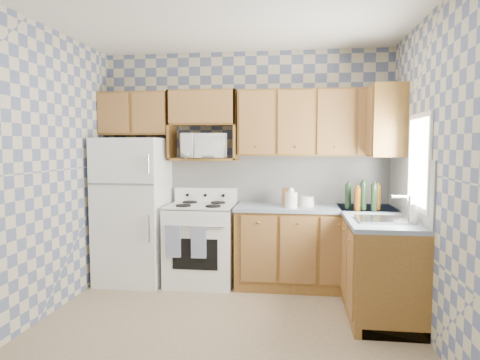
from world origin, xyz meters
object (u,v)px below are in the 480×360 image
stove_body (201,245)px  microwave (202,146)px  electric_kettle (291,200)px  refrigerator (133,210)px

stove_body → microwave: size_ratio=1.74×
microwave → electric_kettle: microwave is taller
refrigerator → microwave: (0.80, 0.13, 0.75)m
microwave → electric_kettle: bearing=-32.4°
stove_body → microwave: microwave is taller
stove_body → microwave: (-0.01, 0.11, 1.14)m
refrigerator → microwave: microwave is taller
electric_kettle → refrigerator: bearing=176.9°
refrigerator → microwave: size_ratio=3.24×
stove_body → electric_kettle: bearing=-7.0°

